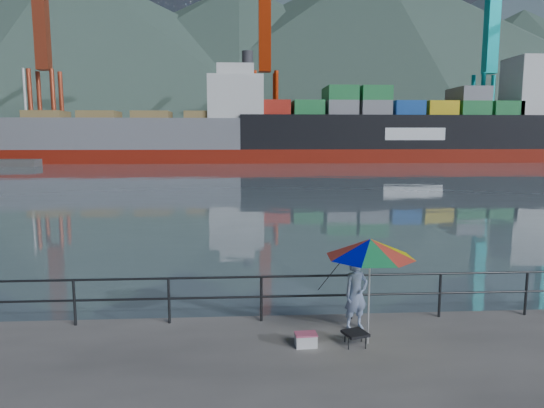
{
  "coord_description": "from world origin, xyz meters",
  "views": [
    {
      "loc": [
        0.6,
        -8.5,
        4.01
      ],
      "look_at": [
        1.5,
        6.0,
        2.0
      ],
      "focal_mm": 32.0,
      "sensor_mm": 36.0,
      "label": 1
    }
  ],
  "objects_px": {
    "cooler_bag": "(306,341)",
    "beach_umbrella": "(370,248)",
    "bulk_carrier": "(159,136)",
    "container_ship": "(415,126)",
    "fisherman": "(356,294)"
  },
  "relations": [
    {
      "from": "bulk_carrier",
      "to": "container_ship",
      "type": "height_order",
      "value": "container_ship"
    },
    {
      "from": "beach_umbrella",
      "to": "bulk_carrier",
      "type": "bearing_deg",
      "value": 102.4
    },
    {
      "from": "fisherman",
      "to": "beach_umbrella",
      "type": "bearing_deg",
      "value": -105.36
    },
    {
      "from": "bulk_carrier",
      "to": "beach_umbrella",
      "type": "bearing_deg",
      "value": -77.6
    },
    {
      "from": "beach_umbrella",
      "to": "cooler_bag",
      "type": "distance_m",
      "value": 2.18
    },
    {
      "from": "bulk_carrier",
      "to": "container_ship",
      "type": "xyz_separation_m",
      "value": [
        43.67,
        0.76,
        1.64
      ]
    },
    {
      "from": "fisherman",
      "to": "cooler_bag",
      "type": "bearing_deg",
      "value": -165.77
    },
    {
      "from": "beach_umbrella",
      "to": "fisherman",
      "type": "bearing_deg",
      "value": 95.34
    },
    {
      "from": "beach_umbrella",
      "to": "container_ship",
      "type": "bearing_deg",
      "value": 69.64
    },
    {
      "from": "cooler_bag",
      "to": "beach_umbrella",
      "type": "bearing_deg",
      "value": -0.93
    },
    {
      "from": "beach_umbrella",
      "to": "container_ship",
      "type": "distance_m",
      "value": 79.2
    },
    {
      "from": "cooler_bag",
      "to": "bulk_carrier",
      "type": "xyz_separation_m",
      "value": [
        -14.91,
        73.45,
        4.1
      ]
    },
    {
      "from": "container_ship",
      "to": "bulk_carrier",
      "type": "bearing_deg",
      "value": -179.0
    },
    {
      "from": "bulk_carrier",
      "to": "container_ship",
      "type": "relative_size",
      "value": 0.81
    },
    {
      "from": "fisherman",
      "to": "cooler_bag",
      "type": "height_order",
      "value": "fisherman"
    }
  ]
}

